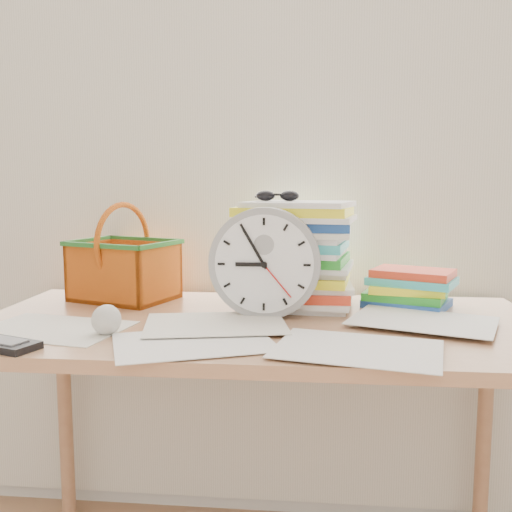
# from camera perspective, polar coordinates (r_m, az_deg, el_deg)

# --- Properties ---
(curtain) EXTENTS (2.40, 0.01, 2.50)m
(curtain) POSITION_cam_1_polar(r_m,az_deg,el_deg) (1.78, 1.40, 14.13)
(curtain) COLOR white
(curtain) RESTS_ON room_shell
(desk) EXTENTS (1.40, 0.70, 0.75)m
(desk) POSITION_cam_1_polar(r_m,az_deg,el_deg) (1.44, 0.19, -9.34)
(desk) COLOR #AC7750
(desk) RESTS_ON ground
(paper_stack) EXTENTS (0.35, 0.30, 0.29)m
(paper_stack) POSITION_cam_1_polar(r_m,az_deg,el_deg) (1.57, 4.06, 0.19)
(paper_stack) COLOR white
(paper_stack) RESTS_ON desk
(clock) EXTENTS (0.28, 0.06, 0.28)m
(clock) POSITION_cam_1_polar(r_m,az_deg,el_deg) (1.43, 0.90, -0.68)
(clock) COLOR #969696
(clock) RESTS_ON desk
(sunglasses) EXTENTS (0.14, 0.12, 0.03)m
(sunglasses) POSITION_cam_1_polar(r_m,az_deg,el_deg) (1.56, 2.16, 6.05)
(sunglasses) COLOR black
(sunglasses) RESTS_ON paper_stack
(book_stack) EXTENTS (0.30, 0.26, 0.11)m
(book_stack) POSITION_cam_1_polar(r_m,az_deg,el_deg) (1.62, 15.29, -3.12)
(book_stack) COLOR white
(book_stack) RESTS_ON desk
(basket) EXTENTS (0.33, 0.30, 0.28)m
(basket) POSITION_cam_1_polar(r_m,az_deg,el_deg) (1.70, -13.09, 0.34)
(basket) COLOR orange
(basket) RESTS_ON desk
(crumpled_ball) EXTENTS (0.07, 0.07, 0.07)m
(crumpled_ball) POSITION_cam_1_polar(r_m,az_deg,el_deg) (1.33, -14.75, -6.16)
(crumpled_ball) COLOR silver
(crumpled_ball) RESTS_ON desk
(calculator) EXTENTS (0.17, 0.12, 0.02)m
(calculator) POSITION_cam_1_polar(r_m,az_deg,el_deg) (1.30, -23.99, -8.08)
(calculator) COLOR black
(calculator) RESTS_ON desk
(scattered_papers) EXTENTS (1.26, 0.42, 0.02)m
(scattered_papers) POSITION_cam_1_polar(r_m,az_deg,el_deg) (1.42, 0.19, -6.22)
(scattered_papers) COLOR white
(scattered_papers) RESTS_ON desk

